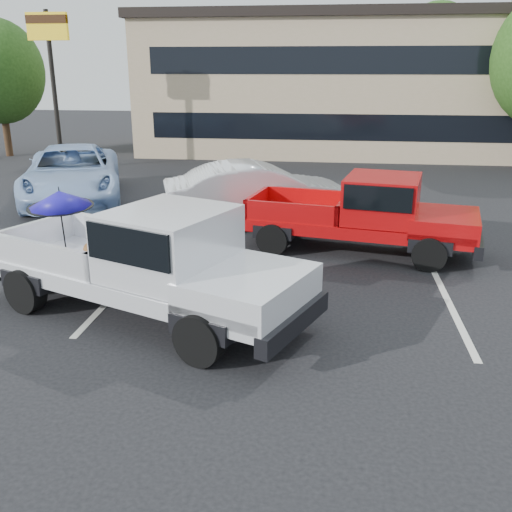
% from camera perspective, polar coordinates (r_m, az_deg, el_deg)
% --- Properties ---
extents(ground, '(90.00, 90.00, 0.00)m').
position_cam_1_polar(ground, '(8.94, 1.44, -7.95)').
color(ground, black).
rests_on(ground, ground).
extents(stripe_left, '(0.12, 5.00, 0.01)m').
position_cam_1_polar(stripe_left, '(11.38, -12.68, -2.43)').
color(stripe_left, silver).
rests_on(stripe_left, ground).
extents(stripe_right, '(0.12, 5.00, 0.01)m').
position_cam_1_polar(stripe_right, '(10.95, 18.44, -3.80)').
color(stripe_right, silver).
rests_on(stripe_right, ground).
extents(motel_building, '(20.40, 8.40, 6.30)m').
position_cam_1_polar(motel_building, '(28.98, 10.17, 16.67)').
color(motel_building, tan).
rests_on(motel_building, ground).
extents(motel_sign, '(1.60, 0.22, 6.00)m').
position_cam_1_polar(motel_sign, '(24.49, -19.95, 19.02)').
color(motel_sign, black).
rests_on(motel_sign, ground).
extents(tree_back, '(4.68, 4.68, 7.11)m').
position_cam_1_polar(tree_back, '(32.38, 17.53, 18.44)').
color(tree_back, '#332114').
rests_on(tree_back, ground).
extents(silver_pickup, '(6.01, 4.00, 2.06)m').
position_cam_1_polar(silver_pickup, '(9.25, -9.78, -0.24)').
color(silver_pickup, black).
rests_on(silver_pickup, ground).
extents(red_pickup, '(5.50, 2.79, 1.73)m').
position_cam_1_polar(red_pickup, '(12.80, 11.71, 4.39)').
color(red_pickup, black).
rests_on(red_pickup, ground).
extents(silver_sedan, '(5.20, 3.22, 1.62)m').
position_cam_1_polar(silver_sedan, '(14.91, 0.34, 6.21)').
color(silver_sedan, silver).
rests_on(silver_sedan, ground).
extents(blue_suv, '(4.72, 6.58, 1.66)m').
position_cam_1_polar(blue_suv, '(18.53, -17.89, 7.82)').
color(blue_suv, '#98B7E2').
rests_on(blue_suv, ground).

